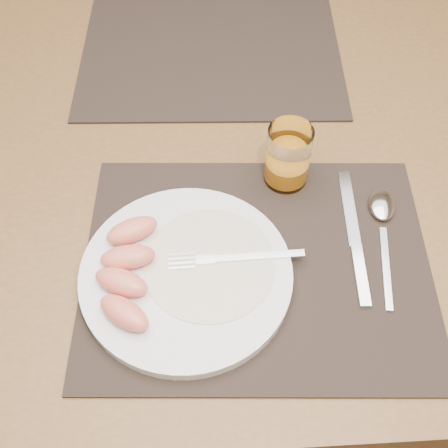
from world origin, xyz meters
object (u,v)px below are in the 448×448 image
placemat_near (257,265)px  knife (356,246)px  placemat_far (211,52)px  table (227,179)px  juice_glass (288,158)px  plate (186,275)px  fork (224,258)px  spoon (382,213)px

placemat_near → knife: 0.13m
placemat_far → knife: 0.46m
table → juice_glass: 0.17m
table → plate: bearing=-105.6°
fork → placemat_far: bearing=89.8°
fork → spoon: bearing=17.1°
placemat_far → plate: size_ratio=1.67×
placemat_far → fork: bearing=-90.2°
placemat_far → spoon: bearing=-59.4°
table → knife: bearing=-51.6°
plate → knife: (0.23, 0.03, -0.01)m
placemat_far → spoon: (0.22, -0.37, 0.01)m
placemat_near → plate: 0.09m
placemat_near → juice_glass: size_ratio=4.77×
plate → table: bearing=74.4°
juice_glass → placemat_near: bearing=-110.6°
plate → spoon: (0.27, 0.08, -0.00)m
table → plate: plate is taller
knife → plate: bearing=-171.2°
plate → spoon: bearing=17.2°
plate → spoon: size_ratio=1.41×
placemat_far → plate: (-0.05, -0.46, 0.01)m
knife → spoon: spoon is taller
placemat_far → fork: fork is taller
plate → fork: 0.05m
spoon → placemat_near: bearing=-159.2°
placemat_near → placemat_far: same height
placemat_near → knife: knife is taller
fork → spoon: fork is taller
placemat_near → juice_glass: bearing=69.4°
knife → fork: bearing=-173.7°
plate → knife: bearing=8.8°
placemat_near → juice_glass: juice_glass is taller
placemat_near → juice_glass: 0.16m
fork → spoon: 0.23m
placemat_far → knife: knife is taller
placemat_near → plate: bearing=-170.2°
placemat_near → fork: (-0.04, -0.00, 0.02)m
placemat_near → knife: bearing=8.1°
fork → knife: fork is taller
juice_glass → table: bearing=136.3°
fork → knife: size_ratio=0.79×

